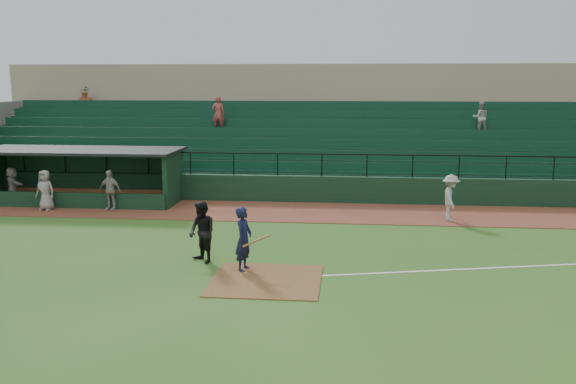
# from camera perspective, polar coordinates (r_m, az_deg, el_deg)

# --- Properties ---
(ground) EXTENTS (90.00, 90.00, 0.00)m
(ground) POSITION_cam_1_polar(r_m,az_deg,el_deg) (18.07, -1.60, -7.21)
(ground) COLOR #315B1D
(ground) RESTS_ON ground
(warning_track) EXTENTS (40.00, 4.00, 0.03)m
(warning_track) POSITION_cam_1_polar(r_m,az_deg,el_deg) (25.76, 0.67, -1.84)
(warning_track) COLOR brown
(warning_track) RESTS_ON ground
(home_plate_dirt) EXTENTS (3.00, 3.00, 0.03)m
(home_plate_dirt) POSITION_cam_1_polar(r_m,az_deg,el_deg) (17.12, -2.04, -8.16)
(home_plate_dirt) COLOR brown
(home_plate_dirt) RESTS_ON ground
(foul_line) EXTENTS (17.49, 4.44, 0.01)m
(foul_line) POSITION_cam_1_polar(r_m,az_deg,el_deg) (19.93, 22.49, -6.32)
(foul_line) COLOR white
(foul_line) RESTS_ON ground
(stadium_structure) EXTENTS (38.00, 13.08, 6.40)m
(stadium_structure) POSITION_cam_1_polar(r_m,az_deg,el_deg) (33.76, 1.96, 4.97)
(stadium_structure) COLOR black
(stadium_structure) RESTS_ON ground
(dugout) EXTENTS (8.90, 3.20, 2.42)m
(dugout) POSITION_cam_1_polar(r_m,az_deg,el_deg) (29.50, -18.27, 1.79)
(dugout) COLOR black
(dugout) RESTS_ON ground
(batter_at_plate) EXTENTS (1.09, 0.76, 1.88)m
(batter_at_plate) POSITION_cam_1_polar(r_m,az_deg,el_deg) (17.78, -4.12, -4.37)
(batter_at_plate) COLOR black
(batter_at_plate) RESTS_ON ground
(umpire) EXTENTS (1.14, 1.14, 1.86)m
(umpire) POSITION_cam_1_polar(r_m,az_deg,el_deg) (18.73, -7.95, -3.71)
(umpire) COLOR black
(umpire) RESTS_ON ground
(runner) EXTENTS (0.73, 1.20, 1.81)m
(runner) POSITION_cam_1_polar(r_m,az_deg,el_deg) (24.74, 14.82, -0.52)
(runner) COLOR #ABA5A0
(runner) RESTS_ON warning_track
(dugout_player_a) EXTENTS (1.06, 0.61, 1.71)m
(dugout_player_a) POSITION_cam_1_polar(r_m,az_deg,el_deg) (26.96, -16.16, 0.17)
(dugout_player_a) COLOR #A09B96
(dugout_player_a) RESTS_ON warning_track
(dugout_player_b) EXTENTS (0.91, 0.66, 1.71)m
(dugout_player_b) POSITION_cam_1_polar(r_m,az_deg,el_deg) (27.85, -21.56, 0.17)
(dugout_player_b) COLOR gray
(dugout_player_b) RESTS_ON warning_track
(dugout_player_c) EXTENTS (1.42, 1.35, 1.61)m
(dugout_player_c) POSITION_cam_1_polar(r_m,az_deg,el_deg) (30.27, -24.14, 0.65)
(dugout_player_c) COLOR #AAA49F
(dugout_player_c) RESTS_ON warning_track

